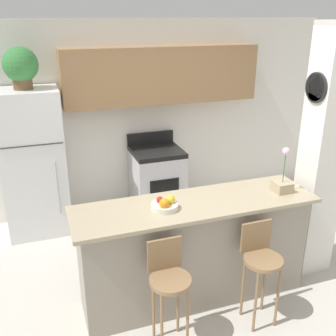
{
  "coord_description": "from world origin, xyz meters",
  "views": [
    {
      "loc": [
        -1.28,
        -2.9,
        2.6
      ],
      "look_at": [
        0.0,
        0.76,
        1.07
      ],
      "focal_mm": 42.0,
      "sensor_mm": 36.0,
      "label": 1
    }
  ],
  "objects_px": {
    "bar_stool_right": "(261,260)",
    "potted_plant_on_fridge": "(21,66)",
    "stove_range": "(157,180)",
    "refrigerator": "(34,164)",
    "fruit_bowl": "(165,205)",
    "bar_stool_left": "(169,280)",
    "orchid_vase": "(282,183)"
  },
  "relations": [
    {
      "from": "bar_stool_right",
      "to": "potted_plant_on_fridge",
      "type": "bearing_deg",
      "value": 127.57
    },
    {
      "from": "potted_plant_on_fridge",
      "to": "fruit_bowl",
      "type": "height_order",
      "value": "potted_plant_on_fridge"
    },
    {
      "from": "refrigerator",
      "to": "bar_stool_left",
      "type": "bearing_deg",
      "value": -67.96
    },
    {
      "from": "bar_stool_left",
      "to": "bar_stool_right",
      "type": "height_order",
      "value": "same"
    },
    {
      "from": "orchid_vase",
      "to": "fruit_bowl",
      "type": "xyz_separation_m",
      "value": [
        -1.16,
        0.02,
        -0.05
      ]
    },
    {
      "from": "refrigerator",
      "to": "potted_plant_on_fridge",
      "type": "bearing_deg",
      "value": 121.27
    },
    {
      "from": "fruit_bowl",
      "to": "potted_plant_on_fridge",
      "type": "bearing_deg",
      "value": 119.39
    },
    {
      "from": "refrigerator",
      "to": "potted_plant_on_fridge",
      "type": "xyz_separation_m",
      "value": [
        -0.0,
        0.0,
        1.16
      ]
    },
    {
      "from": "refrigerator",
      "to": "bar_stool_right",
      "type": "xyz_separation_m",
      "value": [
        1.77,
        -2.31,
        -0.28
      ]
    },
    {
      "from": "bar_stool_left",
      "to": "bar_stool_right",
      "type": "xyz_separation_m",
      "value": [
        0.84,
        0.0,
        0.0
      ]
    },
    {
      "from": "stove_range",
      "to": "bar_stool_right",
      "type": "xyz_separation_m",
      "value": [
        0.2,
        -2.31,
        0.16
      ]
    },
    {
      "from": "refrigerator",
      "to": "orchid_vase",
      "type": "relative_size",
      "value": 4.08
    },
    {
      "from": "stove_range",
      "to": "potted_plant_on_fridge",
      "type": "bearing_deg",
      "value": -179.99
    },
    {
      "from": "bar_stool_right",
      "to": "refrigerator",
      "type": "bearing_deg",
      "value": 127.57
    },
    {
      "from": "refrigerator",
      "to": "bar_stool_left",
      "type": "height_order",
      "value": "refrigerator"
    },
    {
      "from": "bar_stool_left",
      "to": "fruit_bowl",
      "type": "height_order",
      "value": "fruit_bowl"
    },
    {
      "from": "stove_range",
      "to": "fruit_bowl",
      "type": "relative_size",
      "value": 4.51
    },
    {
      "from": "stove_range",
      "to": "refrigerator",
      "type": "bearing_deg",
      "value": -179.98
    },
    {
      "from": "bar_stool_right",
      "to": "bar_stool_left",
      "type": "bearing_deg",
      "value": 180.0
    },
    {
      "from": "bar_stool_right",
      "to": "orchid_vase",
      "type": "height_order",
      "value": "orchid_vase"
    },
    {
      "from": "stove_range",
      "to": "bar_stool_left",
      "type": "distance_m",
      "value": 2.4
    },
    {
      "from": "bar_stool_left",
      "to": "orchid_vase",
      "type": "relative_size",
      "value": 2.13
    },
    {
      "from": "orchid_vase",
      "to": "bar_stool_right",
      "type": "bearing_deg",
      "value": -136.89
    },
    {
      "from": "refrigerator",
      "to": "bar_stool_left",
      "type": "xyz_separation_m",
      "value": [
        0.93,
        -2.31,
        -0.28
      ]
    },
    {
      "from": "bar_stool_left",
      "to": "orchid_vase",
      "type": "bearing_deg",
      "value": 17.85
    },
    {
      "from": "bar_stool_right",
      "to": "fruit_bowl",
      "type": "distance_m",
      "value": 0.95
    },
    {
      "from": "refrigerator",
      "to": "fruit_bowl",
      "type": "xyz_separation_m",
      "value": [
        1.05,
        -1.87,
        0.16
      ]
    },
    {
      "from": "bar_stool_left",
      "to": "potted_plant_on_fridge",
      "type": "bearing_deg",
      "value": 112.04
    },
    {
      "from": "stove_range",
      "to": "bar_stool_right",
      "type": "bearing_deg",
      "value": -84.96
    },
    {
      "from": "stove_range",
      "to": "bar_stool_right",
      "type": "relative_size",
      "value": 1.14
    },
    {
      "from": "bar_stool_right",
      "to": "orchid_vase",
      "type": "distance_m",
      "value": 0.78
    },
    {
      "from": "stove_range",
      "to": "orchid_vase",
      "type": "height_order",
      "value": "orchid_vase"
    }
  ]
}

